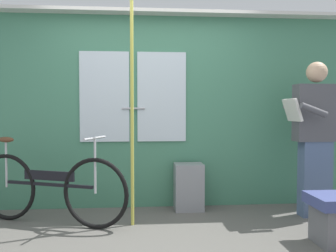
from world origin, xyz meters
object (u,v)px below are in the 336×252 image
Objects in this scene: passenger_reading_newspaper at (315,135)px; trash_bin_by_wall at (189,187)px; handrail_pole at (132,113)px; bicycle_near_door at (49,188)px.

passenger_reading_newspaper reaches higher than trash_bin_by_wall.
trash_bin_by_wall is at bearing 38.12° from handrail_pole.
passenger_reading_newspaper is 2.09m from handrail_pole.
bicycle_near_door reaches higher than trash_bin_by_wall.
trash_bin_by_wall is 0.24× the size of handrail_pole.
passenger_reading_newspaper is 1.58m from trash_bin_by_wall.
handrail_pole is (0.89, -0.10, 0.80)m from bicycle_near_door.
handrail_pole is at bearing 3.33° from passenger_reading_newspaper.
handrail_pole is (-2.06, -0.15, 0.26)m from passenger_reading_newspaper.
handrail_pole reaches higher than passenger_reading_newspaper.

